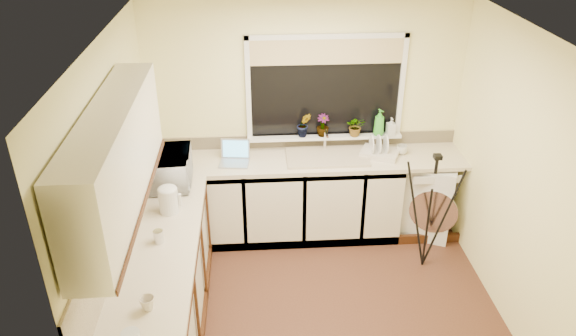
{
  "coord_description": "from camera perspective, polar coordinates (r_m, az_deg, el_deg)",
  "views": [
    {
      "loc": [
        -0.53,
        -3.72,
        3.46
      ],
      "look_at": [
        -0.24,
        0.55,
        1.15
      ],
      "focal_mm": 34.27,
      "sensor_mm": 36.0,
      "label": 1
    }
  ],
  "objects": [
    {
      "name": "microwave",
      "position": [
        5.18,
        -12.09,
        -0.04
      ],
      "size": [
        0.39,
        0.56,
        0.3
      ],
      "primitive_type": "imported",
      "rotation": [
        0.0,
        0.0,
        1.61
      ],
      "color": "white",
      "rests_on": "worktop_left"
    },
    {
      "name": "worktop_back",
      "position": [
        5.58,
        2.01,
        0.8
      ],
      "size": [
        3.2,
        0.6,
        0.04
      ],
      "primitive_type": "cube",
      "color": "beige",
      "rests_on": "base_cabinet_back"
    },
    {
      "name": "wall_right",
      "position": [
        4.83,
        22.81,
        -1.6
      ],
      "size": [
        0.0,
        3.0,
        3.0
      ],
      "primitive_type": "plane",
      "rotation": [
        1.57,
        0.0,
        -1.57
      ],
      "color": "#FFF6AA",
      "rests_on": "ground"
    },
    {
      "name": "plant_c",
      "position": [
        5.67,
        3.63,
        4.44
      ],
      "size": [
        0.15,
        0.15,
        0.23
      ],
      "primitive_type": "imported",
      "rotation": [
        0.0,
        0.0,
        0.15
      ],
      "color": "#999999",
      "rests_on": "windowsill"
    },
    {
      "name": "window_blind",
      "position": [
        5.45,
        4.06,
        11.93
      ],
      "size": [
        1.5,
        0.02,
        0.25
      ],
      "primitive_type": "cube",
      "color": "tan",
      "rests_on": "wall_back"
    },
    {
      "name": "wall_left",
      "position": [
        4.47,
        -17.2,
        -3.05
      ],
      "size": [
        0.0,
        3.0,
        3.0
      ],
      "primitive_type": "plane",
      "rotation": [
        1.57,
        0.0,
        1.57
      ],
      "color": "#FFF6AA",
      "rests_on": "ground"
    },
    {
      "name": "soap_bottle_green",
      "position": [
        5.75,
        9.44,
        4.69
      ],
      "size": [
        0.14,
        0.14,
        0.28
      ],
      "primitive_type": "imported",
      "rotation": [
        0.0,
        0.0,
        0.41
      ],
      "color": "green",
      "rests_on": "windowsill"
    },
    {
      "name": "base_cabinet_left",
      "position": [
        4.63,
        -12.82,
        -13.36
      ],
      "size": [
        0.54,
        2.4,
        0.86
      ],
      "primitive_type": "cube",
      "color": "silver",
      "rests_on": "floor"
    },
    {
      "name": "tripod",
      "position": [
        5.39,
        14.48,
        -4.49
      ],
      "size": [
        0.69,
        0.69,
        1.23
      ],
      "primitive_type": null,
      "rotation": [
        0.0,
        0.0,
        0.14
      ],
      "color": "black",
      "rests_on": "floor"
    },
    {
      "name": "windowsill",
      "position": [
        5.74,
        3.8,
        3.29
      ],
      "size": [
        1.6,
        0.14,
        0.03
      ],
      "primitive_type": "cube",
      "color": "white",
      "rests_on": "wall_back"
    },
    {
      "name": "dish_rack",
      "position": [
        5.69,
        9.49,
        1.53
      ],
      "size": [
        0.45,
        0.41,
        0.06
      ],
      "primitive_type": "cube",
      "rotation": [
        0.0,
        0.0,
        -0.43
      ],
      "color": "beige",
      "rests_on": "worktop_back"
    },
    {
      "name": "window_glass",
      "position": [
        5.59,
        3.9,
        8.32
      ],
      "size": [
        1.5,
        0.02,
        1.0
      ],
      "primitive_type": "cube",
      "color": "black",
      "rests_on": "wall_back"
    },
    {
      "name": "floor",
      "position": [
        5.11,
        3.21,
        -14.34
      ],
      "size": [
        3.2,
        3.2,
        0.0
      ],
      "primitive_type": "plane",
      "color": "#532F21",
      "rests_on": "ground"
    },
    {
      "name": "kettle",
      "position": [
        4.77,
        -12.29,
        -3.31
      ],
      "size": [
        0.17,
        0.17,
        0.22
      ],
      "primitive_type": "cylinder",
      "color": "silver",
      "rests_on": "worktop_left"
    },
    {
      "name": "plant_b",
      "position": [
        5.64,
        1.67,
        4.51
      ],
      "size": [
        0.15,
        0.12,
        0.26
      ],
      "primitive_type": "imported",
      "rotation": [
        0.0,
        0.0,
        0.02
      ],
      "color": "#999999",
      "rests_on": "windowsill"
    },
    {
      "name": "wall_back",
      "position": [
        5.7,
        1.77,
        5.27
      ],
      "size": [
        3.2,
        0.0,
        3.2
      ],
      "primitive_type": "plane",
      "rotation": [
        1.57,
        0.0,
        0.0
      ],
      "color": "#FFF6AA",
      "rests_on": "ground"
    },
    {
      "name": "worktop_left",
      "position": [
        4.35,
        -13.45,
        -8.91
      ],
      "size": [
        0.6,
        2.4,
        0.04
      ],
      "primitive_type": "cube",
      "color": "beige",
      "rests_on": "base_cabinet_left"
    },
    {
      "name": "laptop",
      "position": [
        5.51,
        -5.54,
        1.2
      ],
      "size": [
        0.31,
        0.28,
        0.21
      ],
      "rotation": [
        0.0,
        0.0,
        -0.12
      ],
      "color": "#9D9DA4",
      "rests_on": "worktop_back"
    },
    {
      "name": "cup_left",
      "position": [
        3.85,
        -14.37,
        -13.46
      ],
      "size": [
        0.13,
        0.13,
        0.1
      ],
      "primitive_type": "imported",
      "rotation": [
        0.0,
        0.0,
        -0.34
      ],
      "color": "beige",
      "rests_on": "worktop_left"
    },
    {
      "name": "wall_front",
      "position": [
        3.19,
        7.09,
        -16.31
      ],
      "size": [
        3.2,
        0.0,
        3.2
      ],
      "primitive_type": "plane",
      "rotation": [
        -1.57,
        0.0,
        0.0
      ],
      "color": "#FFF6AA",
      "rests_on": "ground"
    },
    {
      "name": "splashback_left",
      "position": [
        4.27,
        -17.64,
        -6.28
      ],
      "size": [
        0.02,
        2.4,
        0.45
      ],
      "primitive_type": "cube",
      "color": "beige",
      "rests_on": "wall_left"
    },
    {
      "name": "ceiling",
      "position": [
        3.89,
        4.19,
        13.25
      ],
      "size": [
        3.2,
        3.2,
        0.0
      ],
      "primitive_type": "plane",
      "rotation": [
        3.14,
        0.0,
        0.0
      ],
      "color": "white",
      "rests_on": "ground"
    },
    {
      "name": "splashback_back",
      "position": [
        5.8,
        1.74,
        2.9
      ],
      "size": [
        3.2,
        0.02,
        0.14
      ],
      "primitive_type": "cube",
      "color": "beige",
      "rests_on": "wall_back"
    },
    {
      "name": "upper_cabinet",
      "position": [
        3.78,
        -17.4,
        0.92
      ],
      "size": [
        0.28,
        1.9,
        0.7
      ],
      "primitive_type": "cube",
      "color": "silver",
      "rests_on": "wall_left"
    },
    {
      "name": "cup_back",
      "position": [
        5.76,
        11.73,
        1.87
      ],
      "size": [
        0.14,
        0.14,
        0.09
      ],
      "primitive_type": "imported",
      "rotation": [
        0.0,
        0.0,
        0.24
      ],
      "color": "beige",
      "rests_on": "worktop_back"
    },
    {
      "name": "plant_d",
      "position": [
        5.71,
        7.05,
        4.33
      ],
      "size": [
        0.22,
        0.2,
        0.21
      ],
      "primitive_type": "imported",
      "rotation": [
        0.0,
        0.0,
        -0.17
      ],
      "color": "#999999",
      "rests_on": "windowsill"
    },
    {
      "name": "faucet",
      "position": [
        5.7,
        3.86,
        2.94
      ],
      "size": [
        0.03,
        0.03,
        0.24
      ],
      "primitive_type": "cylinder",
      "color": "silver",
      "rests_on": "worktop_back"
    },
    {
      "name": "base_cabinet_back",
      "position": [
        5.78,
        -1.28,
        -3.26
      ],
      "size": [
        2.55,
        0.6,
        0.86
      ],
      "primitive_type": "cube",
      "color": "silver",
      "rests_on": "floor"
    },
    {
      "name": "steel_jar",
      "position": [
        4.43,
        -13.29,
        -6.94
      ],
      "size": [
        0.08,
        0.08,
        0.11
      ],
      "primitive_type": "cylinder",
      "color": "silver",
      "rests_on": "worktop_left"
    },
    {
      "name": "washing_machine",
      "position": [
        6.06,
        14.04,
        -2.7
      ],
      "size": [
        0.77,
        0.76,
        0.84
      ],
      "primitive_type": "cube",
      "rotation": [
        0.0,
        0.0,
        -0.41
      ],
      "color": "white",
      "rests_on": "floor"
    },
    {
      "name": "soap_bottle_clear",
      "position": [
        5.79,
        10.64,
        4.27
      ],
      "size": [
        0.09,
        0.09,
        0.19
      ],
      "primitive_type": "imported",
      "rotation": [
        0.0,
        0.0,
        0.09
      ],
      "color": "#999999",
      "rests_on": "windowsill"
    },
    {
      "name": "sink",
      "position": [
        5.59,
        4.06,
        1.16
      ],
      "size": [
        0.82,
        0.46,
        0.03
      ],
      "primitive_type": "cube",
      "color": "tan",
      "rests_on": "worktop_back"
    }
  ]
}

